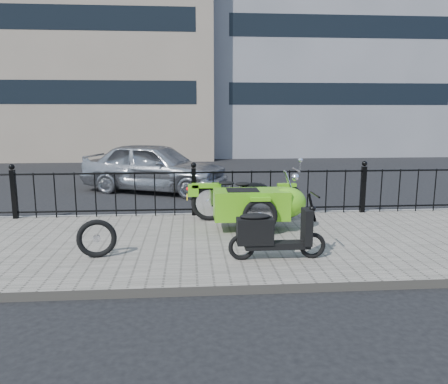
{
  "coord_description": "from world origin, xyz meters",
  "views": [
    {
      "loc": [
        -0.07,
        -7.34,
        2.19
      ],
      "look_at": [
        0.5,
        -0.1,
        0.85
      ],
      "focal_mm": 35.0,
      "sensor_mm": 36.0,
      "label": 1
    }
  ],
  "objects": [
    {
      "name": "building_grey",
      "position": [
        7.0,
        16.99,
        7.5
      ],
      "size": [
        12.0,
        8.01,
        15.0
      ],
      "color": "gray",
      "rests_on": "ground"
    },
    {
      "name": "spare_tire",
      "position": [
        -1.41,
        -1.21,
        0.4
      ],
      "size": [
        0.57,
        0.19,
        0.56
      ],
      "primitive_type": "torus",
      "rotation": [
        1.57,
        0.0,
        0.2
      ],
      "color": "black",
      "rests_on": "sidewalk"
    },
    {
      "name": "iron_fence",
      "position": [
        0.0,
        1.3,
        0.59
      ],
      "size": [
        14.11,
        0.11,
        1.08
      ],
      "color": "black",
      "rests_on": "sidewalk"
    },
    {
      "name": "sedan_car",
      "position": [
        -1.05,
        4.71,
        0.69
      ],
      "size": [
        4.34,
        3.05,
        1.37
      ],
      "primitive_type": "imported",
      "rotation": [
        0.0,
        0.0,
        1.17
      ],
      "color": "#A3A5AA",
      "rests_on": "ground"
    },
    {
      "name": "sidewalk",
      "position": [
        0.0,
        -0.5,
        0.06
      ],
      "size": [
        30.0,
        3.8,
        0.12
      ],
      "primitive_type": "cube",
      "color": "#676257",
      "rests_on": "ground"
    },
    {
      "name": "scooter",
      "position": [
        1.05,
        -1.47,
        0.49
      ],
      "size": [
        1.4,
        0.41,
        0.95
      ],
      "color": "black",
      "rests_on": "sidewalk"
    },
    {
      "name": "curb",
      "position": [
        0.0,
        1.44,
        0.06
      ],
      "size": [
        30.0,
        0.1,
        0.12
      ],
      "primitive_type": "cube",
      "color": "gray",
      "rests_on": "ground"
    },
    {
      "name": "building_tan",
      "position": [
        -6.0,
        15.99,
        6.0
      ],
      "size": [
        14.0,
        8.01,
        12.0
      ],
      "color": "gray",
      "rests_on": "ground"
    },
    {
      "name": "motorcycle_sidecar",
      "position": [
        1.16,
        0.22,
        0.59
      ],
      "size": [
        2.28,
        1.48,
        0.98
      ],
      "color": "black",
      "rests_on": "sidewalk"
    },
    {
      "name": "ground",
      "position": [
        0.0,
        0.0,
        0.0
      ],
      "size": [
        120.0,
        120.0,
        0.0
      ],
      "primitive_type": "plane",
      "color": "black",
      "rests_on": "ground"
    }
  ]
}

